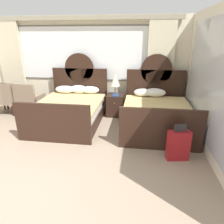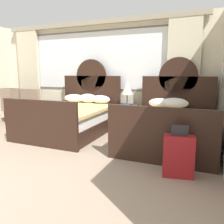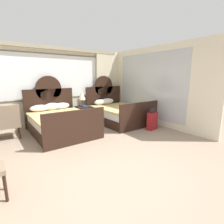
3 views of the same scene
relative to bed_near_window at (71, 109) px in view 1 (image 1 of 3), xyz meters
name	(u,v)px [view 1 (image 1 of 3)]	position (x,y,z in m)	size (l,w,h in m)	color
ground_plane	(20,191)	(0.07, -2.57, -0.35)	(24.00, 24.00, 0.00)	gray
wall_back_window	(83,62)	(0.07, 1.16, 1.08)	(6.01, 0.22, 2.70)	beige
wall_right_mirror	(216,84)	(3.11, -0.98, 1.00)	(0.08, 4.34, 2.70)	beige
bed_near_window	(71,109)	(0.00, 0.00, 0.00)	(1.63, 2.15, 1.70)	black
bed_near_mirror	(156,114)	(2.20, -0.01, 0.00)	(1.63, 2.15, 1.70)	black
nightstand_between_beds	(115,105)	(1.10, 0.66, -0.05)	(0.48, 0.50, 0.61)	black
table_lamp_on_nightstand	(115,80)	(1.09, 0.71, 0.66)	(0.27, 0.27, 0.58)	brown
book_on_nightstand	(116,95)	(1.12, 0.56, 0.27)	(0.18, 0.26, 0.03)	navy
armchair_by_window_left	(29,98)	(-1.34, 0.35, 0.14)	(0.66, 0.66, 0.95)	#84705B
armchair_by_window_centre	(7,97)	(-2.02, 0.35, 0.14)	(0.76, 0.76, 0.95)	#84705B
armchair_by_window_right	(6,97)	(-2.04, 0.35, 0.14)	(0.63, 0.63, 0.95)	#84705B
suitcase_on_floor	(178,145)	(2.51, -1.40, -0.07)	(0.42, 0.24, 0.70)	maroon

